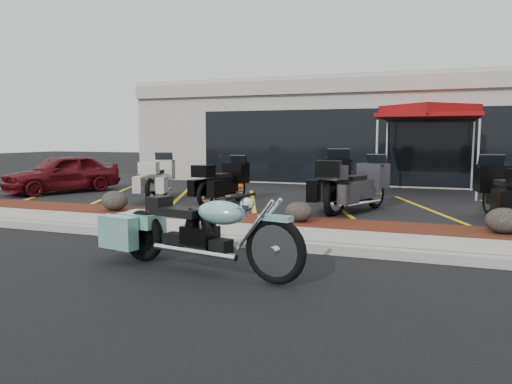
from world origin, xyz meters
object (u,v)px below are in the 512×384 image
at_px(touring_white, 164,174).
at_px(parked_car, 62,173).
at_px(popup_canopy, 429,113).
at_px(hero_cruiser, 275,241).
at_px(traffic_cone, 353,185).

relative_size(touring_white, parked_car, 0.63).
bearing_deg(popup_canopy, parked_car, -151.51).
relative_size(hero_cruiser, popup_canopy, 0.99).
xyz_separation_m(hero_cruiser, traffic_cone, (-0.63, 9.39, -0.16)).
distance_m(parked_car, traffic_cone, 8.89).
distance_m(traffic_cone, popup_canopy, 3.03).
relative_size(touring_white, popup_canopy, 0.67).
relative_size(hero_cruiser, parked_car, 0.94).
height_order(touring_white, traffic_cone, touring_white).
distance_m(parked_car, popup_canopy, 11.18).
height_order(hero_cruiser, traffic_cone, hero_cruiser).
height_order(parked_car, popup_canopy, popup_canopy).
bearing_deg(hero_cruiser, popup_canopy, 93.33).
xyz_separation_m(parked_car, popup_canopy, (10.41, 3.64, 1.80)).
relative_size(parked_car, traffic_cone, 6.86).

